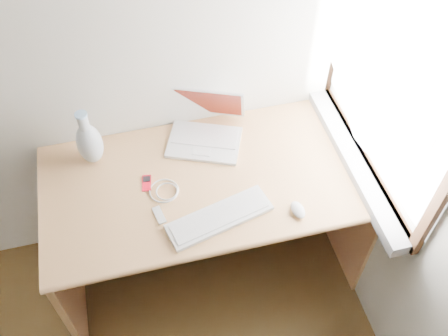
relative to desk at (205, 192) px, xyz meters
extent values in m
cube|color=white|center=(0.72, -0.17, 0.77)|extent=(0.01, 0.90, 1.00)
cube|color=#959597|center=(0.66, -0.17, 0.24)|extent=(0.10, 0.96, 0.06)
cube|color=white|center=(0.64, -0.17, 0.80)|extent=(0.02, 0.84, 0.92)
cube|color=tan|center=(0.00, -0.09, 0.21)|extent=(1.47, 0.73, 0.03)
cube|color=tan|center=(-0.72, -0.09, -0.18)|extent=(0.03, 0.69, 0.74)
cube|color=tan|center=(0.72, -0.09, -0.18)|extent=(0.03, 0.69, 0.74)
cube|color=tan|center=(0.00, 0.26, -0.06)|extent=(1.40, 0.03, 0.50)
cube|color=silver|center=(0.03, 0.11, 0.23)|extent=(0.40, 0.34, 0.02)
cube|color=white|center=(0.03, 0.11, 0.24)|extent=(0.33, 0.23, 0.00)
cube|color=silver|center=(0.03, 0.23, 0.35)|extent=(0.34, 0.21, 0.21)
cube|color=maroon|center=(0.03, 0.23, 0.35)|extent=(0.31, 0.18, 0.19)
cube|color=silver|center=(0.00, -0.31, 0.23)|extent=(0.47, 0.24, 0.02)
cube|color=white|center=(0.00, -0.31, 0.25)|extent=(0.43, 0.20, 0.00)
ellipsoid|color=silver|center=(0.32, -0.36, 0.24)|extent=(0.06, 0.09, 0.03)
cube|color=red|center=(-0.27, -0.06, 0.23)|extent=(0.05, 0.09, 0.01)
cube|color=black|center=(-0.27, -0.06, 0.23)|extent=(0.04, 0.04, 0.00)
torus|color=silver|center=(-0.20, -0.12, 0.23)|extent=(0.15, 0.15, 0.01)
cube|color=silver|center=(-0.24, -0.24, 0.23)|extent=(0.05, 0.09, 0.01)
ellipsoid|color=#AFBCCA|center=(-0.48, 0.14, 0.33)|extent=(0.11, 0.11, 0.22)
cylinder|color=#AFBCCA|center=(-0.48, 0.14, 0.47)|extent=(0.05, 0.05, 0.09)
cylinder|color=#9BCBF9|center=(-0.48, 0.14, 0.51)|extent=(0.05, 0.05, 0.01)
camera|label=1|loc=(-0.26, -1.43, 1.96)|focal=40.00mm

